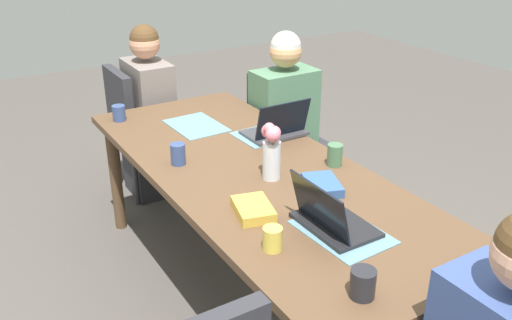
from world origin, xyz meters
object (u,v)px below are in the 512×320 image
Objects in this scene: person_head_right_left_far at (151,122)px; laptop_near_left_near at (277,129)px; chair_head_right_left_far at (138,125)px; coffee_mug_near_left at (363,283)px; coffee_mug_centre_right at (178,154)px; coffee_mug_far_left at (273,239)px; chair_near_left_near at (285,132)px; book_blue_cover at (322,185)px; laptop_head_left_left_mid at (331,219)px; dining_table at (256,183)px; flower_vase at (272,147)px; coffee_mug_centre_left at (119,113)px; person_near_left_near at (284,133)px; book_red_cover at (253,209)px; coffee_mug_near_right at (335,155)px.

laptop_near_left_near is at bearing -165.30° from person_head_right_left_far.
laptop_near_left_near reaches higher than chair_head_right_left_far.
coffee_mug_near_left is 1.22m from coffee_mug_centre_right.
coffee_mug_far_left is at bearing 171.16° from person_head_right_left_far.
book_blue_cover is (-1.16, 0.60, 0.27)m from chair_near_left_near.
laptop_head_left_left_mid is 3.08× the size of coffee_mug_centre_right.
laptop_head_left_left_mid is at bearing 178.64° from person_head_right_left_far.
laptop_near_left_near reaches higher than dining_table.
book_blue_cover is at bearing -147.13° from flower_vase.
dining_table is 25.05× the size of coffee_mug_centre_left.
flower_vase is (-0.88, 0.67, 0.38)m from person_near_left_near.
person_near_left_near is at bearing -133.96° from chair_head_right_left_far.
dining_table is 1.13m from chair_near_left_near.
dining_table is at bearing -2.98° from laptop_head_left_left_mid.
laptop_near_left_near is at bearing -46.53° from dining_table.
chair_near_left_near is 1.80m from coffee_mug_far_left.
coffee_mug_centre_right is at bearing 165.41° from person_head_right_left_far.
person_head_right_left_far is 2.41m from coffee_mug_near_left.
laptop_near_left_near is 1.60× the size of book_red_cover.
book_red_cover reaches higher than book_blue_cover.
laptop_near_left_near is 3.08× the size of coffee_mug_centre_right.
coffee_mug_near_left is (-2.45, 0.14, 0.30)m from chair_head_right_left_far.
coffee_mug_near_right is (-1.63, -0.40, 0.30)m from chair_head_right_left_far.
coffee_mug_far_left reaches higher than book_blue_cover.
chair_near_left_near is 1.27m from flower_vase.
flower_vase is (-1.53, 0.01, 0.38)m from person_head_right_left_far.
laptop_near_left_near is 0.83m from book_red_cover.
flower_vase reaches higher than dining_table.
chair_head_right_left_far is (1.47, 0.06, -0.18)m from dining_table.
coffee_mug_centre_right is (1.22, 0.09, 0.00)m from coffee_mug_near_left.
coffee_mug_centre_right is 0.85m from coffee_mug_far_left.
coffee_mug_near_right is at bearing -175.46° from laptop_near_left_near.
flower_vase is 0.35m from book_red_cover.
person_near_left_near reaches higher than dining_table.
person_near_left_near is at bearing -26.82° from coffee_mug_near_left.
person_head_right_left_far is (0.65, 0.66, 0.00)m from person_near_left_near.
coffee_mug_near_right reaches higher than coffee_mug_far_left.
chair_near_left_near reaches higher than coffee_mug_centre_right.
chair_head_right_left_far is 4.50× the size of book_red_cover.
chair_head_right_left_far reaches higher than book_red_cover.
coffee_mug_near_right is at bearing -56.73° from book_red_cover.
coffee_mug_near_right reaches higher than coffee_mug_near_left.
person_near_left_near is 5.97× the size of book_blue_cover.
chair_head_right_left_far is 9.93× the size of coffee_mug_centre_left.
chair_near_left_near is 2.06m from coffee_mug_near_left.
coffee_mug_centre_right is at bearing 169.43° from chair_head_right_left_far.
coffee_mug_centre_left is (1.09, 0.34, -0.11)m from flower_vase.
person_near_left_near is at bearing -24.34° from book_red_cover.
laptop_near_left_near is 3.53× the size of coffee_mug_centre_left.
coffee_mug_centre_right reaches higher than coffee_mug_far_left.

